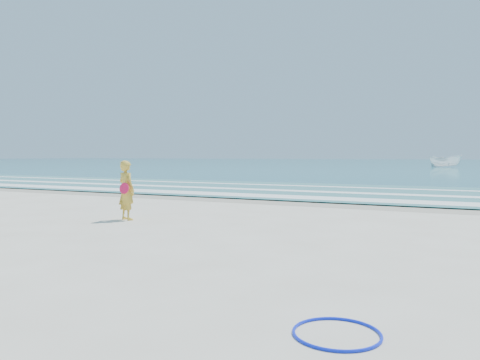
% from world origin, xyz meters
% --- Properties ---
extents(ground, '(400.00, 400.00, 0.00)m').
position_xyz_m(ground, '(0.00, 0.00, 0.00)').
color(ground, silver).
rests_on(ground, ground).
extents(wet_sand, '(400.00, 2.40, 0.00)m').
position_xyz_m(wet_sand, '(0.00, 9.00, 0.00)').
color(wet_sand, '#B2A893').
rests_on(wet_sand, ground).
extents(ocean, '(400.00, 190.00, 0.04)m').
position_xyz_m(ocean, '(0.00, 105.00, 0.02)').
color(ocean, '#19727F').
rests_on(ocean, ground).
extents(shallow, '(400.00, 10.00, 0.01)m').
position_xyz_m(shallow, '(0.00, 14.00, 0.04)').
color(shallow, '#59B7AD').
rests_on(shallow, ocean).
extents(foam_near, '(400.00, 1.40, 0.01)m').
position_xyz_m(foam_near, '(0.00, 10.30, 0.05)').
color(foam_near, white).
rests_on(foam_near, shallow).
extents(foam_mid, '(400.00, 0.90, 0.01)m').
position_xyz_m(foam_mid, '(0.00, 13.20, 0.05)').
color(foam_mid, white).
rests_on(foam_mid, shallow).
extents(foam_far, '(400.00, 0.60, 0.01)m').
position_xyz_m(foam_far, '(0.00, 16.50, 0.05)').
color(foam_far, white).
rests_on(foam_far, shallow).
extents(hoop, '(0.99, 0.99, 0.03)m').
position_xyz_m(hoop, '(4.23, -2.04, 0.01)').
color(hoop, '#0D22EC').
rests_on(hoop, ground).
extents(boat, '(4.52, 2.74, 1.64)m').
position_xyz_m(boat, '(2.02, 62.15, 0.86)').
color(boat, white).
rests_on(boat, ocean).
extents(woman, '(0.62, 0.50, 1.47)m').
position_xyz_m(woman, '(-2.35, 2.97, 0.73)').
color(woman, gold).
rests_on(woman, ground).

